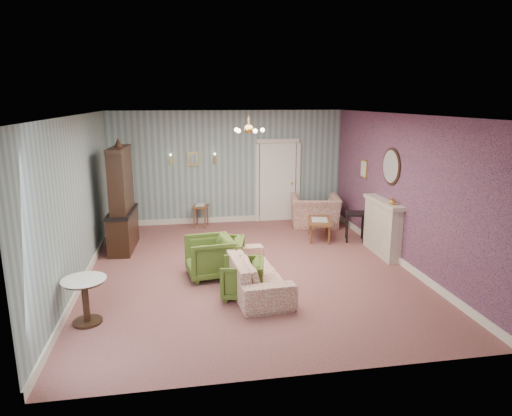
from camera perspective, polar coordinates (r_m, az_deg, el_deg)
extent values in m
plane|color=#8A5550|center=(8.74, -0.86, -7.69)|extent=(7.00, 7.00, 0.00)
plane|color=white|center=(8.15, -0.93, 11.68)|extent=(7.00, 7.00, 0.00)
plane|color=slate|center=(11.75, -3.52, 5.12)|extent=(6.00, 0.00, 6.00)
plane|color=slate|center=(5.02, 5.28, -6.48)|extent=(6.00, 0.00, 6.00)
plane|color=slate|center=(8.42, -21.51, 0.83)|extent=(0.00, 7.00, 7.00)
plane|color=slate|center=(9.26, 17.79, 2.22)|extent=(0.00, 7.00, 7.00)
plane|color=#B0586A|center=(9.26, 17.70, 2.22)|extent=(0.00, 7.00, 7.00)
imported|color=#4A6423|center=(7.48, -1.76, -8.63)|extent=(0.75, 0.78, 0.69)
imported|color=#4A6423|center=(8.30, -5.91, -5.93)|extent=(0.84, 0.88, 0.82)
imported|color=#4A6423|center=(8.39, -4.18, -5.88)|extent=(0.83, 0.87, 0.76)
imported|color=#9C423F|center=(7.76, -0.24, -7.17)|extent=(0.80, 2.19, 0.84)
imported|color=#9C423F|center=(11.57, 7.48, 0.23)|extent=(1.33, 1.00, 1.05)
imported|color=gold|center=(9.23, 16.81, 0.88)|extent=(0.15, 0.15, 0.15)
cube|color=maroon|center=(11.43, 7.45, -0.17)|extent=(0.41, 0.28, 0.39)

